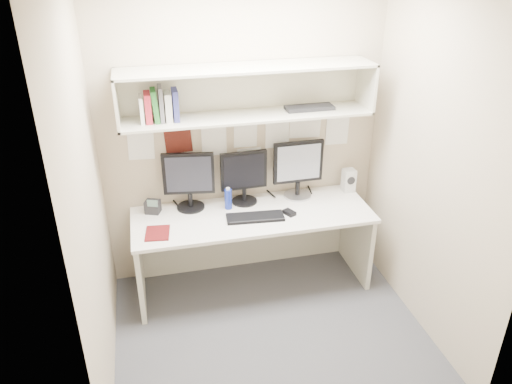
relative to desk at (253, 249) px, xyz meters
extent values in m
cube|color=#414246|center=(0.00, -0.65, -0.37)|extent=(2.40, 2.00, 0.01)
cube|color=tan|center=(0.00, 0.35, 0.93)|extent=(2.40, 0.02, 2.60)
cube|color=tan|center=(0.00, -1.65, 0.93)|extent=(2.40, 0.02, 2.60)
cube|color=tan|center=(-1.20, -0.65, 0.93)|extent=(0.02, 2.00, 2.60)
cube|color=tan|center=(1.20, -0.65, 0.93)|extent=(0.02, 2.00, 2.60)
cube|color=silver|center=(0.00, -0.01, 0.35)|extent=(2.00, 0.70, 0.03)
cube|color=beige|center=(0.00, 0.32, -0.02)|extent=(1.96, 0.02, 0.70)
cube|color=beige|center=(0.00, 0.16, 1.16)|extent=(2.00, 0.38, 0.02)
cube|color=beige|center=(0.00, 0.16, 1.54)|extent=(2.00, 0.38, 0.02)
cube|color=beige|center=(0.00, 0.34, 1.35)|extent=(2.00, 0.02, 0.40)
cube|color=beige|center=(-0.99, 0.16, 1.35)|extent=(0.02, 0.38, 0.40)
cube|color=beige|center=(0.99, 0.16, 1.35)|extent=(0.02, 0.38, 0.40)
cylinder|color=black|center=(-0.49, 0.21, 0.37)|extent=(0.24, 0.24, 0.02)
cylinder|color=black|center=(-0.49, 0.21, 0.44)|extent=(0.04, 0.04, 0.12)
cube|color=black|center=(-0.49, 0.22, 0.68)|extent=(0.43, 0.10, 0.36)
cube|color=black|center=(-0.49, 0.20, 0.68)|extent=(0.37, 0.06, 0.31)
cylinder|color=black|center=(-0.02, 0.21, 0.37)|extent=(0.22, 0.22, 0.02)
cylinder|color=black|center=(-0.02, 0.21, 0.43)|extent=(0.04, 0.04, 0.11)
cube|color=black|center=(-0.02, 0.22, 0.66)|extent=(0.40, 0.05, 0.34)
cube|color=black|center=(-0.02, 0.20, 0.66)|extent=(0.35, 0.02, 0.29)
cylinder|color=#A5A5AA|center=(0.46, 0.21, 0.37)|extent=(0.24, 0.24, 0.02)
cylinder|color=black|center=(0.46, 0.21, 0.44)|extent=(0.04, 0.04, 0.12)
cube|color=black|center=(0.46, 0.22, 0.69)|extent=(0.44, 0.04, 0.38)
cube|color=#BCBCC1|center=(0.46, 0.20, 0.69)|extent=(0.39, 0.01, 0.32)
cube|color=black|center=(0.00, -0.09, 0.38)|extent=(0.48, 0.21, 0.02)
cube|color=black|center=(0.29, -0.09, 0.38)|extent=(0.11, 0.12, 0.03)
cube|color=beige|center=(0.94, 0.21, 0.47)|extent=(0.11, 0.11, 0.21)
cylinder|color=black|center=(0.94, 0.15, 0.49)|extent=(0.07, 0.01, 0.07)
cylinder|color=navy|center=(-0.18, 0.13, 0.45)|extent=(0.06, 0.06, 0.18)
cylinder|color=white|center=(-0.18, 0.13, 0.55)|extent=(0.03, 0.03, 0.02)
cube|color=#530E0F|center=(-0.80, -0.15, 0.37)|extent=(0.21, 0.24, 0.01)
cube|color=black|center=(-0.81, 0.20, 0.42)|extent=(0.15, 0.13, 0.11)
cube|color=#4C6659|center=(-0.81, 0.15, 0.48)|extent=(0.09, 0.04, 0.06)
cube|color=white|center=(-0.82, 0.16, 1.27)|extent=(0.03, 0.16, 0.20)
cube|color=#AE202E|center=(-0.77, 0.16, 1.29)|extent=(0.05, 0.16, 0.22)
cube|color=#226625|center=(-0.71, 0.16, 1.30)|extent=(0.04, 0.16, 0.25)
cube|color=#58565C|center=(-0.67, 0.16, 1.31)|extent=(0.03, 0.16, 0.27)
cube|color=beige|center=(-0.62, 0.16, 1.28)|extent=(0.05, 0.16, 0.22)
cube|color=navy|center=(-0.56, 0.16, 1.29)|extent=(0.04, 0.16, 0.24)
cube|color=black|center=(0.52, 0.17, 1.19)|extent=(0.40, 0.15, 0.03)
camera|label=1|loc=(-0.81, -3.55, 2.42)|focal=35.00mm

